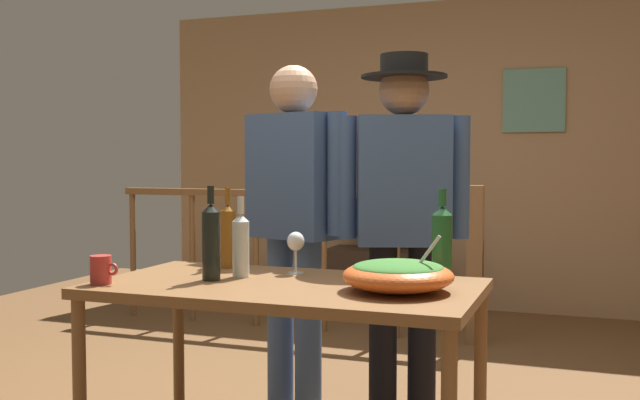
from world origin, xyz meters
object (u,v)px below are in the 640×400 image
at_px(serving_table, 286,302).
at_px(salad_bowl, 398,274).
at_px(framed_picture, 534,101).
at_px(wine_bottle_clear, 241,244).
at_px(wine_bottle_green, 442,241).
at_px(person_standing_left, 294,205).
at_px(person_standing_right, 403,204).
at_px(wine_bottle_dark, 211,241).
at_px(wine_bottle_amber, 228,235).
at_px(wine_glass, 296,244).
at_px(flat_screen_tv, 383,215).
at_px(stair_railing, 349,242).
at_px(tv_console, 384,280).
at_px(mug_red, 101,270).

distance_m(serving_table, salad_bowl, 0.46).
bearing_deg(framed_picture, wine_bottle_clear, -104.51).
bearing_deg(wine_bottle_green, framed_picture, 87.83).
bearing_deg(wine_bottle_green, salad_bowl, -105.68).
xyz_separation_m(framed_picture, wine_bottle_clear, (-0.88, -3.39, -0.80)).
relative_size(person_standing_left, person_standing_right, 0.99).
xyz_separation_m(wine_bottle_dark, wine_bottle_clear, (0.07, 0.11, -0.02)).
bearing_deg(salad_bowl, wine_bottle_amber, 159.88).
relative_size(wine_glass, wine_bottle_amber, 0.49).
distance_m(flat_screen_tv, wine_bottle_clear, 3.08).
bearing_deg(stair_railing, salad_bowl, -68.17).
xyz_separation_m(flat_screen_tv, wine_glass, (0.42, -2.91, 0.10)).
xyz_separation_m(wine_glass, wine_bottle_green, (0.59, 0.07, 0.03)).
bearing_deg(flat_screen_tv, tv_console, 90.00).
distance_m(framed_picture, wine_bottle_clear, 3.59).
bearing_deg(person_standing_left, flat_screen_tv, -65.93).
bearing_deg(wine_bottle_dark, flat_screen_tv, 93.19).
distance_m(wine_bottle_dark, mug_red, 0.42).
height_order(wine_bottle_amber, person_standing_right, person_standing_right).
distance_m(tv_console, mug_red, 3.48).
distance_m(salad_bowl, wine_glass, 0.56).
bearing_deg(framed_picture, person_standing_left, -108.72).
height_order(salad_bowl, wine_glass, salad_bowl).
distance_m(stair_railing, wine_bottle_clear, 2.28).
bearing_deg(mug_red, tv_console, 87.25).
height_order(stair_railing, person_standing_left, person_standing_left).
xyz_separation_m(framed_picture, wine_bottle_green, (-0.12, -3.16, -0.78)).
bearing_deg(serving_table, stair_railing, 102.20).
distance_m(tv_console, serving_table, 3.24).
height_order(serving_table, wine_glass, wine_glass).
bearing_deg(mug_red, framed_picture, 70.85).
relative_size(tv_console, person_standing_right, 0.53).
height_order(salad_bowl, wine_bottle_green, wine_bottle_green).
distance_m(flat_screen_tv, wine_bottle_amber, 2.87).
distance_m(wine_bottle_clear, person_standing_right, 0.84).
distance_m(stair_railing, salad_bowl, 2.54).
distance_m(wine_bottle_amber, mug_red, 0.60).
distance_m(salad_bowl, person_standing_left, 1.06).
distance_m(person_standing_left, person_standing_right, 0.54).
bearing_deg(wine_bottle_green, person_standing_right, 120.92).
relative_size(wine_bottle_green, wine_bottle_amber, 1.01).
relative_size(stair_railing, wine_bottle_clear, 8.57).
xyz_separation_m(framed_picture, salad_bowl, (-0.21, -3.49, -0.87)).
height_order(wine_bottle_dark, person_standing_right, person_standing_right).
xyz_separation_m(framed_picture, flat_screen_tv, (-1.13, -0.32, -0.91)).
relative_size(salad_bowl, wine_glass, 2.30).
xyz_separation_m(stair_railing, wine_glass, (0.45, -2.09, 0.23)).
bearing_deg(person_standing_left, wine_glass, 132.13).
height_order(tv_console, wine_bottle_green, wine_bottle_green).
distance_m(flat_screen_tv, wine_bottle_green, 3.02).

